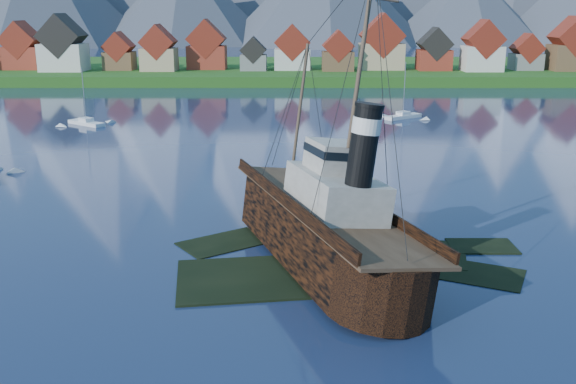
{
  "coord_description": "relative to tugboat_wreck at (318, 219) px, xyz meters",
  "views": [
    {
      "loc": [
        -2.87,
        -50.75,
        21.18
      ],
      "look_at": [
        -3.0,
        6.0,
        5.0
      ],
      "focal_mm": 40.0,
      "sensor_mm": 36.0,
      "label": 1
    }
  ],
  "objects": [
    {
      "name": "ground",
      "position": [
        0.32,
        -3.21,
        -3.3
      ],
      "size": [
        1400.0,
        1400.0,
        0.0
      ],
      "primitive_type": "plane",
      "color": "#182543",
      "rests_on": "ground"
    },
    {
      "name": "tugboat_wreck",
      "position": [
        0.0,
        0.0,
        0.0
      ],
      "size": [
        7.73,
        33.32,
        26.4
      ],
      "rotation": [
        0.0,
        0.13,
        0.34
      ],
      "color": "black",
      "rests_on": "ground"
    },
    {
      "name": "sailboat_d",
      "position": [
        20.45,
        74.75,
        -3.03
      ],
      "size": [
        8.16,
        6.79,
        11.68
      ],
      "rotation": [
        0.0,
        0.0,
        -0.94
      ],
      "color": "silver",
      "rests_on": "ground"
    },
    {
      "name": "shore_bank",
      "position": [
        0.32,
        166.79,
        -3.3
      ],
      "size": [
        600.0,
        80.0,
        3.2
      ],
      "primitive_type": "cube",
      "color": "#1F4413",
      "rests_on": "ground"
    },
    {
      "name": "town",
      "position": [
        -32.8,
        148.97,
        5.68
      ],
      "size": [
        250.96,
        16.69,
        17.3
      ],
      "color": "maroon",
      "rests_on": "ground"
    },
    {
      "name": "seawall",
      "position": [
        0.32,
        128.79,
        -3.3
      ],
      "size": [
        600.0,
        2.5,
        2.0
      ],
      "primitive_type": "cube",
      "color": "#3F3D38",
      "rests_on": "ground"
    },
    {
      "name": "shoal",
      "position": [
        2.1,
        -1.06,
        -3.65
      ],
      "size": [
        31.71,
        21.24,
        1.14
      ],
      "color": "black",
      "rests_on": "ground"
    },
    {
      "name": "sailboat_c",
      "position": [
        -41.31,
        67.03,
        -3.05
      ],
      "size": [
        8.27,
        7.0,
        11.23
      ],
      "rotation": [
        0.0,
        0.0,
        0.92
      ],
      "color": "silver",
      "rests_on": "ground"
    }
  ]
}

